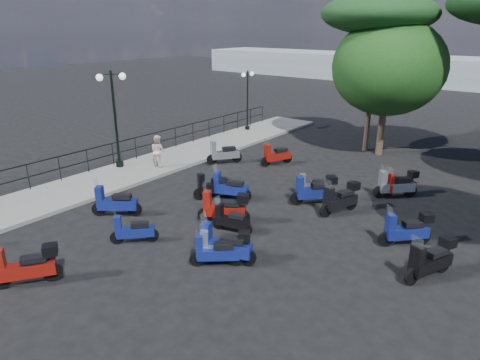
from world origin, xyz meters
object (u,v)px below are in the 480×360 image
Objects in this scene: scooter_28 at (400,185)px; broadleaf_tree at (388,67)px; pedestrian_far at (158,151)px; scooter_4 at (213,187)px; scooter_13 at (215,252)px; scooter_10 at (276,155)px; scooter_26 at (430,261)px; scooter_2 at (115,203)px; scooter_14 at (231,221)px; lamp_post_1 at (115,113)px; scooter_27 at (406,230)px; scooter_8 at (224,208)px; scooter_9 at (229,188)px; scooter_15 at (314,191)px; scooter_5 at (223,154)px; scooter_20 at (223,248)px; scooter_7 at (26,267)px; scooter_3 at (133,231)px; scooter_16 at (314,187)px; scooter_19 at (224,246)px; lamp_post_2 at (248,96)px; scooter_21 at (340,199)px; scooter_22 at (394,186)px; pine_2 at (379,14)px.

broadleaf_tree is (-2.90, 5.24, 4.02)m from scooter_28.
pedestrian_far reaches higher than scooter_4.
broadleaf_tree reaches higher than scooter_13.
scooter_10 is 10.55m from scooter_26.
scooter_2 is 4.39m from scooter_14.
scooter_27 is (13.19, 0.92, -2.18)m from lamp_post_1.
scooter_8 is 1.01× the size of scooter_9.
scooter_5 is at bearing 27.32° from scooter_15.
scooter_20 is 8.61m from scooter_28.
scooter_7 is at bearing 93.04° from scooter_27.
scooter_3 is 4.64m from scooter_9.
scooter_20 reaches higher than scooter_16.
pedestrian_far is at bearing 17.17° from scooter_4.
scooter_14 is (2.84, -6.96, -0.08)m from scooter_10.
scooter_5 is at bearing -24.03° from scooter_4.
lamp_post_1 is at bearing 50.01° from scooter_19.
scooter_28 reaches higher than scooter_14.
lamp_post_2 is 2.42× the size of scooter_4.
scooter_19 is 5.68m from scooter_26.
scooter_21 is 9.32m from broadleaf_tree.
scooter_5 is 1.08× the size of scooter_20.
scooter_22 is 0.32m from scooter_28.
scooter_20 is (3.04, 0.84, 0.08)m from scooter_3.
pine_2 is at bearing -52.29° from scooter_2.
lamp_post_2 is 3.07× the size of scooter_3.
scooter_21 is (4.12, 6.14, 0.12)m from scooter_3.
lamp_post_1 reaches higher than scooter_3.
scooter_16 is 0.94× the size of scooter_27.
scooter_15 is (1.63, 3.41, -0.00)m from scooter_8.
scooter_21 is 1.19× the size of scooter_22.
scooter_27 is (6.72, 0.56, 0.04)m from scooter_9.
scooter_20 is at bearing -95.83° from scooter_7.
scooter_3 is 0.70× the size of scooter_21.
scooter_22 is at bearing -86.99° from scooter_15.
scooter_27 is 12.64m from pine_2.
lamp_post_2 is at bearing 9.03° from scooter_27.
scooter_10 is at bearing -130.51° from pedestrian_far.
scooter_16 is at bearing -110.56° from scooter_4.
scooter_27 reaches higher than scooter_16.
scooter_26 reaches higher than scooter_20.
scooter_26 is (12.89, -1.75, -0.37)m from pedestrian_far.
scooter_21 is at bearing -128.28° from scooter_4.
pine_2 is at bearing 162.74° from broadleaf_tree.
scooter_21 is 4.53m from scooter_26.
lamp_post_2 reaches higher than scooter_5.
scooter_5 is at bearing 37.48° from scooter_28.
scooter_8 is at bearing 87.70° from scooter_28.
pedestrian_far is 0.22× the size of broadleaf_tree.
pedestrian_far is 10.67m from scooter_22.
lamp_post_1 is 13.41m from scooter_27.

